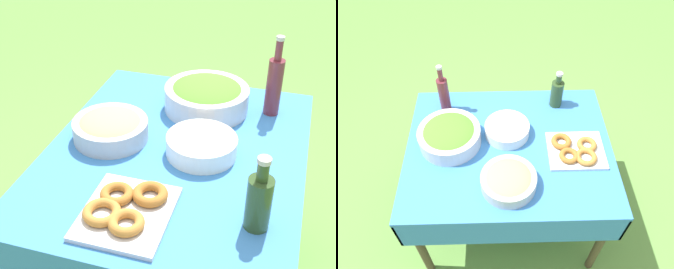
% 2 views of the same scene
% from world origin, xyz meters
% --- Properties ---
extents(ground_plane, '(14.00, 14.00, 0.00)m').
position_xyz_m(ground_plane, '(0.00, 0.00, 0.00)').
color(ground_plane, '#609342').
extents(picnic_table, '(1.17, 0.94, 0.78)m').
position_xyz_m(picnic_table, '(0.00, 0.00, 0.67)').
color(picnic_table, '#387AC6').
rests_on(picnic_table, ground_plane).
extents(salad_bowl, '(0.35, 0.35, 0.12)m').
position_xyz_m(salad_bowl, '(-0.33, 0.04, 0.84)').
color(salad_bowl, silver).
rests_on(salad_bowl, picnic_table).
extents(pasta_bowl, '(0.29, 0.29, 0.10)m').
position_xyz_m(pasta_bowl, '(-0.01, -0.26, 0.83)').
color(pasta_bowl, '#B2B7BC').
rests_on(pasta_bowl, picnic_table).
extents(donut_platter, '(0.31, 0.28, 0.05)m').
position_xyz_m(donut_platter, '(0.37, -0.05, 0.80)').
color(donut_platter, silver).
rests_on(donut_platter, picnic_table).
extents(plate_stack, '(0.26, 0.26, 0.07)m').
position_xyz_m(plate_stack, '(-0.01, 0.09, 0.82)').
color(plate_stack, white).
rests_on(plate_stack, picnic_table).
extents(olive_oil_bottle, '(0.08, 0.08, 0.25)m').
position_xyz_m(olive_oil_bottle, '(0.31, 0.34, 0.88)').
color(olive_oil_bottle, '#2D4723').
rests_on(olive_oil_bottle, picnic_table).
extents(wine_bottle, '(0.06, 0.06, 0.34)m').
position_xyz_m(wine_bottle, '(-0.38, 0.30, 0.91)').
color(wine_bottle, maroon).
rests_on(wine_bottle, picnic_table).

